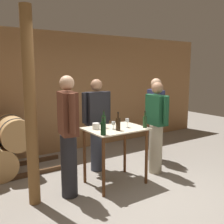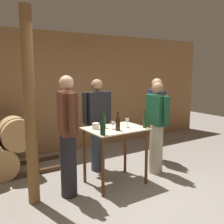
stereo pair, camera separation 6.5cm
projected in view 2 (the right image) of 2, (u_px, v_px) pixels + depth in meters
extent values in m
plane|color=gray|center=(134.00, 192.00, 4.05)|extent=(14.00, 14.00, 0.00)
cube|color=#996B42|center=(66.00, 93.00, 5.96)|extent=(8.40, 0.05, 2.70)
cylinder|color=#38383D|center=(1.00, 164.00, 4.44)|extent=(0.58, 0.03, 0.58)
cylinder|color=tan|center=(14.00, 132.00, 4.72)|extent=(0.57, 0.77, 0.57)
cylinder|color=#38383D|center=(17.00, 135.00, 4.53)|extent=(0.58, 0.03, 0.58)
cylinder|color=#38383D|center=(11.00, 129.00, 4.91)|extent=(0.58, 0.03, 0.58)
cube|color=beige|center=(115.00, 129.00, 4.24)|extent=(0.95, 0.72, 0.02)
cylinder|color=#593319|center=(103.00, 167.00, 3.84)|extent=(0.05, 0.05, 0.92)
cylinder|color=#593319|center=(146.00, 157.00, 4.29)|extent=(0.05, 0.05, 0.92)
cylinder|color=#593319|center=(85.00, 156.00, 4.34)|extent=(0.05, 0.05, 0.92)
cylinder|color=#593319|center=(125.00, 148.00, 4.78)|extent=(0.05, 0.05, 0.92)
cylinder|color=brown|center=(30.00, 109.00, 3.53)|extent=(0.16, 0.16, 2.70)
cylinder|color=black|center=(103.00, 128.00, 3.78)|extent=(0.08, 0.08, 0.19)
cylinder|color=black|center=(103.00, 119.00, 3.76)|extent=(0.02, 0.02, 0.07)
cylinder|color=black|center=(103.00, 118.00, 3.75)|extent=(0.03, 0.03, 0.02)
cylinder|color=#193819|center=(104.00, 122.00, 4.24)|extent=(0.07, 0.07, 0.21)
cylinder|color=#193819|center=(104.00, 113.00, 4.22)|extent=(0.02, 0.02, 0.08)
cylinder|color=black|center=(104.00, 111.00, 4.21)|extent=(0.03, 0.03, 0.02)
cylinder|color=black|center=(118.00, 124.00, 4.06)|extent=(0.07, 0.07, 0.19)
cylinder|color=black|center=(118.00, 115.00, 4.03)|extent=(0.02, 0.02, 0.10)
cylinder|color=black|center=(118.00, 113.00, 4.03)|extent=(0.03, 0.03, 0.02)
cylinder|color=#193819|center=(145.00, 122.00, 4.24)|extent=(0.07, 0.07, 0.19)
cylinder|color=#193819|center=(145.00, 114.00, 4.22)|extent=(0.02, 0.02, 0.09)
cylinder|color=black|center=(145.00, 112.00, 4.22)|extent=(0.03, 0.03, 0.02)
cylinder|color=silver|center=(113.00, 129.00, 4.16)|extent=(0.06, 0.06, 0.00)
cylinder|color=silver|center=(113.00, 127.00, 4.15)|extent=(0.01, 0.01, 0.07)
cylinder|color=silver|center=(113.00, 123.00, 4.14)|extent=(0.06, 0.06, 0.06)
cylinder|color=silver|center=(127.00, 127.00, 4.28)|extent=(0.06, 0.06, 0.00)
cylinder|color=silver|center=(127.00, 125.00, 4.27)|extent=(0.01, 0.01, 0.08)
cylinder|color=silver|center=(127.00, 120.00, 4.26)|extent=(0.06, 0.06, 0.06)
cylinder|color=white|center=(96.00, 126.00, 4.15)|extent=(0.11, 0.11, 0.10)
cylinder|color=#333847|center=(97.00, 147.00, 4.89)|extent=(0.24, 0.24, 0.87)
cube|color=black|center=(97.00, 108.00, 4.78)|extent=(0.40, 0.22, 0.61)
sphere|color=#9E7051|center=(97.00, 85.00, 4.71)|extent=(0.21, 0.21, 0.21)
cylinder|color=black|center=(109.00, 106.00, 4.90)|extent=(0.09, 0.09, 0.55)
cylinder|color=black|center=(85.00, 108.00, 4.64)|extent=(0.09, 0.09, 0.55)
cylinder|color=#4C4742|center=(155.00, 141.00, 5.39)|extent=(0.24, 0.24, 0.85)
cube|color=navy|center=(156.00, 105.00, 5.28)|extent=(0.34, 0.45, 0.62)
sphere|color=tan|center=(157.00, 84.00, 5.21)|extent=(0.21, 0.21, 0.21)
cylinder|color=navy|center=(152.00, 102.00, 5.51)|extent=(0.09, 0.09, 0.56)
cylinder|color=navy|center=(161.00, 105.00, 5.03)|extent=(0.09, 0.09, 0.56)
cylinder|color=#B7AD93|center=(156.00, 149.00, 4.76)|extent=(0.24, 0.24, 0.90)
cube|color=#194C2D|center=(157.00, 110.00, 4.65)|extent=(0.25, 0.42, 0.53)
sphere|color=#9E7051|center=(158.00, 88.00, 4.59)|extent=(0.21, 0.21, 0.21)
cylinder|color=#194C2D|center=(149.00, 107.00, 4.86)|extent=(0.09, 0.09, 0.48)
cylinder|color=#194C2D|center=(166.00, 110.00, 4.43)|extent=(0.09, 0.09, 0.48)
cylinder|color=#232328|center=(69.00, 165.00, 3.87)|extent=(0.24, 0.24, 0.95)
cube|color=#592D1E|center=(67.00, 113.00, 3.75)|extent=(0.29, 0.43, 0.62)
sphere|color=tan|center=(66.00, 83.00, 3.68)|extent=(0.21, 0.21, 0.21)
cylinder|color=#592D1E|center=(71.00, 114.00, 3.52)|extent=(0.09, 0.09, 0.56)
cylinder|color=#592D1E|center=(63.00, 109.00, 3.97)|extent=(0.09, 0.09, 0.56)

